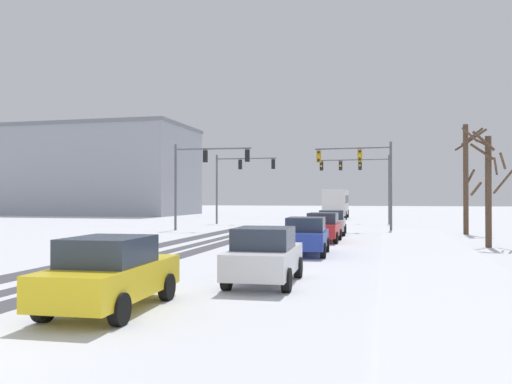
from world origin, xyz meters
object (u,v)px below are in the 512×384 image
object	(u,v)px
bare_tree_sidewalk_far	(467,174)
traffic_signal_far_left	(237,174)
traffic_signal_near_right	(364,168)
car_red_second	(323,227)
bare_tree_sidewalk_mid	(489,185)
office_building_far_left_block	(88,171)
car_silver_lead	(332,222)
car_yellow_cab_fifth	(111,273)
traffic_signal_near_left	(201,169)
traffic_signal_far_right	(360,173)
car_white_fourth	(265,255)
car_blue_third	(306,236)
bus_oncoming	(336,202)

from	to	relation	value
bare_tree_sidewalk_far	traffic_signal_far_left	bearing A→B (deg)	152.98
traffic_signal_near_right	car_red_second	xyz separation A→B (m)	(-1.89, -9.57, -3.81)
bare_tree_sidewalk_mid	office_building_far_left_block	size ratio (longest dim) A/B	0.19
car_red_second	bare_tree_sidewalk_far	distance (m)	12.31
car_red_second	bare_tree_sidewalk_mid	size ratio (longest dim) A/B	0.71
traffic_signal_far_left	car_red_second	bearing A→B (deg)	-60.39
car_silver_lead	car_yellow_cab_fifth	xyz separation A→B (m)	(-2.45, -24.69, 0.00)
traffic_signal_near_right	bare_tree_sidewalk_far	distance (m)	7.00
traffic_signal_near_right	traffic_signal_near_left	size ratio (longest dim) A/B	1.00
traffic_signal_far_right	bare_tree_sidewalk_far	distance (m)	15.55
bare_tree_sidewalk_mid	car_yellow_cab_fifth	bearing A→B (deg)	-121.92
bare_tree_sidewalk_mid	traffic_signal_near_right	bearing A→B (deg)	120.24
traffic_signal_far_left	office_building_far_left_block	xyz separation A→B (m)	(-28.77, 21.33, 1.72)
traffic_signal_far_left	car_white_fourth	bearing A→B (deg)	-72.81
traffic_signal_near_right	car_silver_lead	distance (m)	5.72
car_blue_third	car_white_fourth	world-z (taller)	same
traffic_signal_far_right	car_silver_lead	xyz separation A→B (m)	(-1.15, -15.80, -4.00)
car_white_fourth	bare_tree_sidewalk_far	world-z (taller)	bare_tree_sidewalk_far
car_red_second	car_silver_lead	bearing A→B (deg)	90.71
car_silver_lead	car_white_fourth	size ratio (longest dim) A/B	1.00
traffic_signal_far_right	car_red_second	xyz separation A→B (m)	(-1.08, -21.59, -4.00)
traffic_signal_near_right	traffic_signal_near_left	distance (m)	12.00
car_white_fourth	bus_oncoming	xyz separation A→B (m)	(-2.10, 47.21, 1.18)
bus_oncoming	car_white_fourth	bearing A→B (deg)	-87.45
traffic_signal_far_left	car_white_fourth	size ratio (longest dim) A/B	1.56
car_yellow_cab_fifth	bare_tree_sidewalk_mid	bearing A→B (deg)	58.08
car_blue_third	bare_tree_sidewalk_far	world-z (taller)	bare_tree_sidewalk_far
car_silver_lead	bare_tree_sidewalk_far	xyz separation A→B (m)	(8.78, 2.27, 3.26)
car_silver_lead	car_blue_third	world-z (taller)	same
traffic_signal_far_right	bare_tree_sidewalk_mid	distance (m)	24.24
car_silver_lead	office_building_far_left_block	size ratio (longest dim) A/B	0.14
traffic_signal_near_right	car_yellow_cab_fifth	distance (m)	29.07
bare_tree_sidewalk_mid	traffic_signal_far_right	bearing A→B (deg)	107.47
car_blue_third	bare_tree_sidewalk_far	size ratio (longest dim) A/B	0.57
car_white_fourth	bare_tree_sidewalk_mid	bearing A→B (deg)	57.58
traffic_signal_far_right	car_silver_lead	distance (m)	16.34
car_silver_lead	bus_oncoming	distance (m)	26.89
traffic_signal_near_right	car_blue_third	xyz separation A→B (m)	(-1.86, -16.35, -3.81)
car_yellow_cab_fifth	office_building_far_left_block	distance (m)	68.49
car_red_second	car_blue_third	xyz separation A→B (m)	(0.03, -6.78, 0.00)
traffic_signal_far_right	bus_oncoming	bearing A→B (deg)	106.25
bare_tree_sidewalk_mid	traffic_signal_near_left	bearing A→B (deg)	153.56
car_white_fourth	bus_oncoming	bearing A→B (deg)	92.55
car_white_fourth	car_yellow_cab_fifth	size ratio (longest dim) A/B	1.00
traffic_signal_near_right	traffic_signal_near_left	xyz separation A→B (m)	(-11.84, -1.96, 0.02)
car_blue_third	car_yellow_cab_fifth	bearing A→B (deg)	-101.87
traffic_signal_far_right	car_yellow_cab_fifth	size ratio (longest dim) A/B	1.64
car_silver_lead	car_yellow_cab_fifth	world-z (taller)	same
traffic_signal_near_right	car_blue_third	bearing A→B (deg)	-96.50
car_yellow_cab_fifth	bus_oncoming	bearing A→B (deg)	89.56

